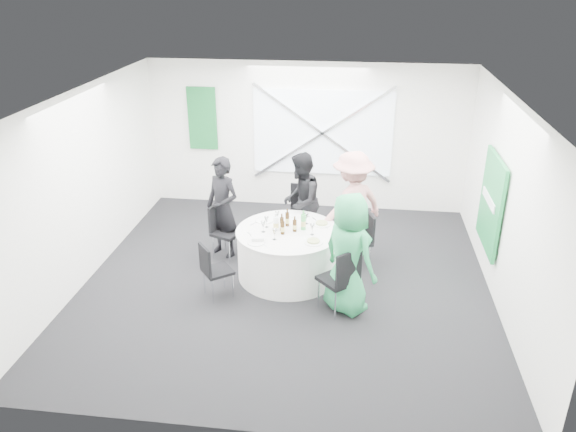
# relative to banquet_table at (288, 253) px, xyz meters

# --- Properties ---
(floor) EXTENTS (6.00, 6.00, 0.00)m
(floor) POSITION_rel_banquet_table_xyz_m (0.00, -0.20, -0.38)
(floor) COLOR black
(floor) RESTS_ON ground
(ceiling) EXTENTS (6.00, 6.00, 0.00)m
(ceiling) POSITION_rel_banquet_table_xyz_m (0.00, -0.20, 2.42)
(ceiling) COLOR white
(ceiling) RESTS_ON wall_back
(wall_back) EXTENTS (6.00, 0.00, 6.00)m
(wall_back) POSITION_rel_banquet_table_xyz_m (0.00, 2.80, 1.02)
(wall_back) COLOR white
(wall_back) RESTS_ON floor
(wall_front) EXTENTS (6.00, 0.00, 6.00)m
(wall_front) POSITION_rel_banquet_table_xyz_m (0.00, -3.20, 1.02)
(wall_front) COLOR white
(wall_front) RESTS_ON floor
(wall_left) EXTENTS (0.00, 6.00, 6.00)m
(wall_left) POSITION_rel_banquet_table_xyz_m (-3.00, -0.20, 1.02)
(wall_left) COLOR white
(wall_left) RESTS_ON floor
(wall_right) EXTENTS (0.00, 6.00, 6.00)m
(wall_right) POSITION_rel_banquet_table_xyz_m (3.00, -0.20, 1.02)
(wall_right) COLOR white
(wall_right) RESTS_ON floor
(window_panel) EXTENTS (2.60, 0.03, 1.60)m
(window_panel) POSITION_rel_banquet_table_xyz_m (0.30, 2.76, 1.12)
(window_panel) COLOR white
(window_panel) RESTS_ON wall_back
(window_brace_a) EXTENTS (2.63, 0.05, 1.84)m
(window_brace_a) POSITION_rel_banquet_table_xyz_m (0.30, 2.72, 1.12)
(window_brace_a) COLOR silver
(window_brace_a) RESTS_ON window_panel
(window_brace_b) EXTENTS (2.63, 0.05, 1.84)m
(window_brace_b) POSITION_rel_banquet_table_xyz_m (0.30, 2.72, 1.12)
(window_brace_b) COLOR silver
(window_brace_b) RESTS_ON window_panel
(green_banner) EXTENTS (0.55, 0.04, 1.20)m
(green_banner) POSITION_rel_banquet_table_xyz_m (-2.00, 2.75, 1.32)
(green_banner) COLOR #135F24
(green_banner) RESTS_ON wall_back
(green_sign) EXTENTS (0.05, 1.20, 1.40)m
(green_sign) POSITION_rel_banquet_table_xyz_m (2.94, 0.40, 0.82)
(green_sign) COLOR #18843C
(green_sign) RESTS_ON wall_right
(banquet_table) EXTENTS (1.56, 1.56, 0.76)m
(banquet_table) POSITION_rel_banquet_table_xyz_m (0.00, 0.00, 0.00)
(banquet_table) COLOR silver
(banquet_table) RESTS_ON floor
(chair_back) EXTENTS (0.49, 0.50, 1.01)m
(chair_back) POSITION_rel_banquet_table_xyz_m (0.08, 1.20, 0.21)
(chair_back) COLOR black
(chair_back) RESTS_ON floor
(chair_back_left) EXTENTS (0.53, 0.53, 0.88)m
(chair_back_left) POSITION_rel_banquet_table_xyz_m (-1.13, 0.50, 0.14)
(chair_back_left) COLOR black
(chair_back_left) RESTS_ON floor
(chair_back_right) EXTENTS (0.52, 0.52, 0.87)m
(chair_back_right) POSITION_rel_banquet_table_xyz_m (1.11, 0.48, 0.13)
(chair_back_right) COLOR black
(chair_back_right) RESTS_ON floor
(chair_front_right) EXTENTS (0.63, 0.63, 0.98)m
(chair_front_right) POSITION_rel_banquet_table_xyz_m (0.85, -0.91, 0.20)
(chair_front_right) COLOR black
(chair_front_right) RESTS_ON floor
(chair_front_left) EXTENTS (0.53, 0.53, 0.84)m
(chair_front_left) POSITION_rel_banquet_table_xyz_m (-0.98, -0.75, 0.11)
(chair_front_left) COLOR black
(chair_front_left) RESTS_ON floor
(person_man_back_left) EXTENTS (0.72, 0.63, 1.66)m
(person_man_back_left) POSITION_rel_banquet_table_xyz_m (-1.13, 0.58, 0.45)
(person_man_back_left) COLOR black
(person_man_back_left) RESTS_ON floor
(person_man_back) EXTENTS (0.50, 0.83, 1.64)m
(person_man_back) POSITION_rel_banquet_table_xyz_m (0.08, 1.02, 0.44)
(person_man_back) COLOR black
(person_man_back) RESTS_ON floor
(person_woman_pink) EXTENTS (1.23, 1.14, 1.78)m
(person_woman_pink) POSITION_rel_banquet_table_xyz_m (0.92, 0.76, 0.51)
(person_woman_pink) COLOR #D28C88
(person_woman_pink) RESTS_ON floor
(person_woman_green) EXTENTS (0.99, 0.96, 1.71)m
(person_woman_green) POSITION_rel_banquet_table_xyz_m (0.92, -0.81, 0.48)
(person_woman_green) COLOR #299758
(person_woman_green) RESTS_ON floor
(plate_back) EXTENTS (0.26, 0.26, 0.01)m
(plate_back) POSITION_rel_banquet_table_xyz_m (0.06, 0.58, 0.39)
(plate_back) COLOR white
(plate_back) RESTS_ON banquet_table
(plate_back_left) EXTENTS (0.29, 0.29, 0.01)m
(plate_back_left) POSITION_rel_banquet_table_xyz_m (-0.41, 0.31, 0.39)
(plate_back_left) COLOR white
(plate_back_left) RESTS_ON banquet_table
(plate_back_right) EXTENTS (0.28, 0.28, 0.04)m
(plate_back_right) POSITION_rel_banquet_table_xyz_m (0.48, 0.28, 0.40)
(plate_back_right) COLOR white
(plate_back_right) RESTS_ON banquet_table
(plate_front_right) EXTENTS (0.28, 0.28, 0.04)m
(plate_front_right) POSITION_rel_banquet_table_xyz_m (0.41, -0.34, 0.40)
(plate_front_right) COLOR white
(plate_front_right) RESTS_ON banquet_table
(plate_front_left) EXTENTS (0.24, 0.24, 0.01)m
(plate_front_left) POSITION_rel_banquet_table_xyz_m (-0.40, -0.46, 0.39)
(plate_front_left) COLOR white
(plate_front_left) RESTS_ON banquet_table
(napkin) EXTENTS (0.20, 0.16, 0.05)m
(napkin) POSITION_rel_banquet_table_xyz_m (-0.39, -0.39, 0.42)
(napkin) COLOR silver
(napkin) RESTS_ON plate_front_left
(beer_bottle_a) EXTENTS (0.06, 0.06, 0.27)m
(beer_bottle_a) POSITION_rel_banquet_table_xyz_m (-0.09, 0.01, 0.48)
(beer_bottle_a) COLOR #3C240B
(beer_bottle_a) RESTS_ON banquet_table
(beer_bottle_b) EXTENTS (0.06, 0.06, 0.28)m
(beer_bottle_b) POSITION_rel_banquet_table_xyz_m (-0.03, 0.17, 0.49)
(beer_bottle_b) COLOR #3C240B
(beer_bottle_b) RESTS_ON banquet_table
(beer_bottle_c) EXTENTS (0.06, 0.06, 0.24)m
(beer_bottle_c) POSITION_rel_banquet_table_xyz_m (0.10, -0.01, 0.47)
(beer_bottle_c) COLOR #3C240B
(beer_bottle_c) RESTS_ON banquet_table
(beer_bottle_d) EXTENTS (0.06, 0.06, 0.26)m
(beer_bottle_d) POSITION_rel_banquet_table_xyz_m (-0.06, -0.12, 0.48)
(beer_bottle_d) COLOR #3C240B
(beer_bottle_d) RESTS_ON banquet_table
(green_water_bottle) EXTENTS (0.08, 0.08, 0.30)m
(green_water_bottle) POSITION_rel_banquet_table_xyz_m (0.22, 0.08, 0.50)
(green_water_bottle) COLOR green
(green_water_bottle) RESTS_ON banquet_table
(clear_water_bottle) EXTENTS (0.08, 0.08, 0.28)m
(clear_water_bottle) POSITION_rel_banquet_table_xyz_m (-0.18, -0.01, 0.49)
(clear_water_bottle) COLOR white
(clear_water_bottle) RESTS_ON banquet_table
(wine_glass_a) EXTENTS (0.07, 0.07, 0.17)m
(wine_glass_a) POSITION_rel_banquet_table_xyz_m (-0.36, -0.09, 0.50)
(wine_glass_a) COLOR white
(wine_glass_a) RESTS_ON banquet_table
(wine_glass_b) EXTENTS (0.07, 0.07, 0.17)m
(wine_glass_b) POSITION_rel_banquet_table_xyz_m (-0.20, 0.29, 0.50)
(wine_glass_b) COLOR white
(wine_glass_b) RESTS_ON banquet_table
(wine_glass_c) EXTENTS (0.07, 0.07, 0.17)m
(wine_glass_c) POSITION_rel_banquet_table_xyz_m (-0.15, -0.32, 0.50)
(wine_glass_c) COLOR white
(wine_glass_c) RESTS_ON banquet_table
(wine_glass_d) EXTENTS (0.07, 0.07, 0.17)m
(wine_glass_d) POSITION_rel_banquet_table_xyz_m (0.37, -0.09, 0.50)
(wine_glass_d) COLOR white
(wine_glass_d) RESTS_ON banquet_table
(wine_glass_e) EXTENTS (0.07, 0.07, 0.17)m
(wine_glass_e) POSITION_rel_banquet_table_xyz_m (0.25, 0.28, 0.50)
(wine_glass_e) COLOR white
(wine_glass_e) RESTS_ON banquet_table
(wine_glass_f) EXTENTS (0.07, 0.07, 0.17)m
(wine_glass_f) POSITION_rel_banquet_table_xyz_m (-0.34, 0.08, 0.50)
(wine_glass_f) COLOR white
(wine_glass_f) RESTS_ON banquet_table
(fork_a) EXTENTS (0.10, 0.13, 0.01)m
(fork_a) POSITION_rel_banquet_table_xyz_m (-0.54, -0.20, 0.38)
(fork_a) COLOR silver
(fork_a) RESTS_ON banquet_table
(knife_a) EXTENTS (0.11, 0.12, 0.01)m
(knife_a) POSITION_rel_banquet_table_xyz_m (-0.28, -0.50, 0.38)
(knife_a) COLOR silver
(knife_a) RESTS_ON banquet_table
(fork_b) EXTENTS (0.15, 0.02, 0.01)m
(fork_b) POSITION_rel_banquet_table_xyz_m (0.20, 0.54, 0.38)
(fork_b) COLOR silver
(fork_b) RESTS_ON banquet_table
(knife_b) EXTENTS (0.15, 0.02, 0.01)m
(knife_b) POSITION_rel_banquet_table_xyz_m (-0.14, 0.56, 0.38)
(knife_b) COLOR silver
(knife_b) RESTS_ON banquet_table
(fork_c) EXTENTS (0.10, 0.13, 0.01)m
(fork_c) POSITION_rel_banquet_table_xyz_m (0.55, 0.18, 0.38)
(fork_c) COLOR silver
(fork_c) RESTS_ON banquet_table
(knife_c) EXTENTS (0.10, 0.13, 0.01)m
(knife_c) POSITION_rel_banquet_table_xyz_m (0.36, 0.45, 0.38)
(knife_c) COLOR silver
(knife_c) RESTS_ON banquet_table
(fork_d) EXTENTS (0.08, 0.14, 0.01)m
(fork_d) POSITION_rel_banquet_table_xyz_m (-0.42, 0.39, 0.38)
(fork_d) COLOR silver
(fork_d) RESTS_ON banquet_table
(knife_d) EXTENTS (0.10, 0.13, 0.01)m
(knife_d) POSITION_rel_banquet_table_xyz_m (-0.55, 0.17, 0.38)
(knife_d) COLOR silver
(knife_d) RESTS_ON banquet_table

